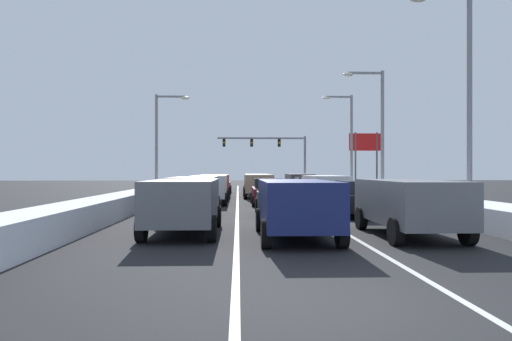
% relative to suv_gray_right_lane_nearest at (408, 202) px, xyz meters
% --- Properties ---
extents(ground_plane, '(131.46, 131.46, 0.00)m').
position_rel_suv_gray_right_lane_nearest_xyz_m(ground_plane, '(-3.38, 13.16, -1.02)').
color(ground_plane, black).
extents(lane_stripe_between_right_lane_and_center_lane, '(0.14, 55.62, 0.01)m').
position_rel_suv_gray_right_lane_nearest_xyz_m(lane_stripe_between_right_lane_and_center_lane, '(-1.68, 18.21, -1.01)').
color(lane_stripe_between_right_lane_and_center_lane, silver).
rests_on(lane_stripe_between_right_lane_and_center_lane, ground).
extents(lane_stripe_between_center_lane_and_left_lane, '(0.14, 55.62, 0.01)m').
position_rel_suv_gray_right_lane_nearest_xyz_m(lane_stripe_between_center_lane_and_left_lane, '(-5.08, 18.21, -1.01)').
color(lane_stripe_between_center_lane_and_left_lane, silver).
rests_on(lane_stripe_between_center_lane_and_left_lane, ground).
extents(snow_bank_right_shoulder, '(2.10, 55.62, 0.79)m').
position_rel_suv_gray_right_lane_nearest_xyz_m(snow_bank_right_shoulder, '(3.62, 18.21, -0.62)').
color(snow_bank_right_shoulder, white).
rests_on(snow_bank_right_shoulder, ground).
extents(snow_bank_left_shoulder, '(1.55, 55.62, 0.88)m').
position_rel_suv_gray_right_lane_nearest_xyz_m(snow_bank_left_shoulder, '(-10.38, 18.21, -0.58)').
color(snow_bank_left_shoulder, white).
rests_on(snow_bank_left_shoulder, ground).
extents(suv_gray_right_lane_nearest, '(2.16, 4.90, 1.67)m').
position_rel_suv_gray_right_lane_nearest_xyz_m(suv_gray_right_lane_nearest, '(0.00, 0.00, 0.00)').
color(suv_gray_right_lane_nearest, slate).
rests_on(suv_gray_right_lane_nearest, ground).
extents(sedan_black_right_lane_second, '(2.00, 4.50, 1.51)m').
position_rel_suv_gray_right_lane_nearest_xyz_m(sedan_black_right_lane_second, '(0.17, 6.34, -0.25)').
color(sedan_black_right_lane_second, black).
rests_on(sedan_black_right_lane_second, ground).
extents(suv_white_right_lane_third, '(2.16, 4.90, 1.67)m').
position_rel_suv_gray_right_lane_nearest_xyz_m(suv_white_right_lane_third, '(-0.11, 12.74, 0.00)').
color(suv_white_right_lane_third, silver).
rests_on(suv_white_right_lane_third, ground).
extents(sedan_red_right_lane_fourth, '(2.00, 4.50, 1.51)m').
position_rel_suv_gray_right_lane_nearest_xyz_m(sedan_red_right_lane_fourth, '(-0.09, 19.08, -0.25)').
color(sedan_red_right_lane_fourth, maroon).
rests_on(sedan_red_right_lane_fourth, ground).
extents(suv_charcoal_right_lane_fifth, '(2.16, 4.90, 1.67)m').
position_rel_suv_gray_right_lane_nearest_xyz_m(suv_charcoal_right_lane_fifth, '(0.08, 25.10, 0.00)').
color(suv_charcoal_right_lane_fifth, '#38383D').
rests_on(suv_charcoal_right_lane_fifth, ground).
extents(suv_navy_center_lane_nearest, '(2.16, 4.90, 1.67)m').
position_rel_suv_gray_right_lane_nearest_xyz_m(suv_navy_center_lane_nearest, '(-3.39, -0.31, 0.00)').
color(suv_navy_center_lane_nearest, navy).
rests_on(suv_navy_center_lane_nearest, ground).
extents(sedan_green_center_lane_second, '(2.00, 4.50, 1.51)m').
position_rel_suv_gray_right_lane_nearest_xyz_m(sedan_green_center_lane_second, '(-3.25, 6.57, -0.25)').
color(sedan_green_center_lane_second, '#1E5633').
rests_on(sedan_green_center_lane_second, ground).
extents(sedan_maroon_center_lane_third, '(2.00, 4.50, 1.51)m').
position_rel_suv_gray_right_lane_nearest_xyz_m(sedan_maroon_center_lane_third, '(-3.31, 12.80, -0.25)').
color(sedan_maroon_center_lane_third, maroon).
rests_on(sedan_maroon_center_lane_third, ground).
extents(suv_tan_center_lane_fourth, '(2.16, 4.90, 1.67)m').
position_rel_suv_gray_right_lane_nearest_xyz_m(suv_tan_center_lane_fourth, '(-3.60, 19.89, 0.00)').
color(suv_tan_center_lane_fourth, '#937F60').
rests_on(suv_tan_center_lane_fourth, ground).
extents(suv_silver_center_lane_fifth, '(2.16, 4.90, 1.67)m').
position_rel_suv_gray_right_lane_nearest_xyz_m(suv_silver_center_lane_fifth, '(-3.44, 26.68, 0.00)').
color(suv_silver_center_lane_fifth, '#B7BABF').
rests_on(suv_silver_center_lane_fifth, ground).
extents(suv_gray_left_lane_nearest, '(2.16, 4.90, 1.67)m').
position_rel_suv_gray_right_lane_nearest_xyz_m(suv_gray_left_lane_nearest, '(-6.72, 0.84, 0.00)').
color(suv_gray_left_lane_nearest, slate).
rests_on(suv_gray_left_lane_nearest, ground).
extents(suv_black_left_lane_second, '(2.16, 4.90, 1.67)m').
position_rel_suv_gray_right_lane_nearest_xyz_m(suv_black_left_lane_second, '(-7.01, 7.02, 0.00)').
color(suv_black_left_lane_second, black).
rests_on(suv_black_left_lane_second, ground).
extents(suv_white_left_lane_third, '(2.16, 4.90, 1.67)m').
position_rel_suv_gray_right_lane_nearest_xyz_m(suv_white_left_lane_third, '(-6.74, 13.59, 0.00)').
color(suv_white_left_lane_third, silver).
rests_on(suv_white_left_lane_third, ground).
extents(suv_red_left_lane_fourth, '(2.16, 4.90, 1.67)m').
position_rel_suv_gray_right_lane_nearest_xyz_m(suv_red_left_lane_fourth, '(-6.73, 19.74, 0.00)').
color(suv_red_left_lane_fourth, maroon).
rests_on(suv_red_left_lane_fourth, ground).
extents(sedan_charcoal_left_lane_fifth, '(2.00, 4.50, 1.51)m').
position_rel_suv_gray_right_lane_nearest_xyz_m(sedan_charcoal_left_lane_fifth, '(-6.65, 26.40, -0.25)').
color(sedan_charcoal_left_lane_fifth, '#38383D').
rests_on(sedan_charcoal_left_lane_fifth, ground).
extents(traffic_light_gantry, '(10.94, 0.47, 6.20)m').
position_rel_suv_gray_right_lane_nearest_xyz_m(traffic_light_gantry, '(-0.61, 43.48, 3.72)').
color(traffic_light_gantry, slate).
rests_on(traffic_light_gantry, ground).
extents(street_lamp_right_near, '(2.66, 0.36, 9.39)m').
position_rel_suv_gray_right_lane_nearest_xyz_m(street_lamp_right_near, '(4.36, 5.57, 4.51)').
color(street_lamp_right_near, gray).
rests_on(street_lamp_right_near, ground).
extents(street_lamp_right_mid, '(2.66, 0.36, 8.33)m').
position_rel_suv_gray_right_lane_nearest_xyz_m(street_lamp_right_mid, '(3.81, 15.68, 3.96)').
color(street_lamp_right_mid, gray).
rests_on(street_lamp_right_mid, ground).
extents(street_lamp_right_far, '(2.66, 0.36, 8.42)m').
position_rel_suv_gray_right_lane_nearest_xyz_m(street_lamp_right_far, '(4.31, 25.80, 4.01)').
color(street_lamp_right_far, gray).
rests_on(street_lamp_right_far, ground).
extents(street_lamp_left_mid, '(2.66, 0.36, 7.80)m').
position_rel_suv_gray_right_lane_nearest_xyz_m(street_lamp_left_mid, '(-10.94, 22.27, 3.68)').
color(street_lamp_left_mid, gray).
rests_on(street_lamp_left_mid, ground).
extents(roadside_sign_right, '(3.20, 0.16, 5.50)m').
position_rel_suv_gray_right_lane_nearest_xyz_m(roadside_sign_right, '(6.80, 28.91, 3.00)').
color(roadside_sign_right, '#59595B').
rests_on(roadside_sign_right, ground).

